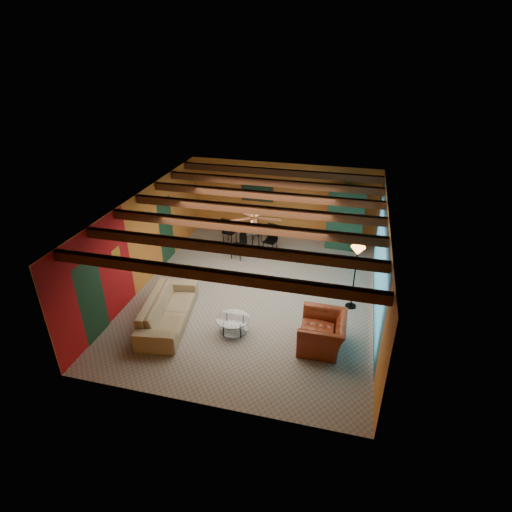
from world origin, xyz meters
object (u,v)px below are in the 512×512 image
(sofa, at_px, (168,310))
(coffee_table, at_px, (233,325))
(armoire, at_px, (345,220))
(potted_plant, at_px, (349,183))
(armchair, at_px, (322,332))
(dining_table, at_px, (249,235))
(vase, at_px, (249,219))
(floor_lamp, at_px, (354,278))

(sofa, xyz_separation_m, coffee_table, (1.71, 0.00, -0.16))
(armoire, xyz_separation_m, potted_plant, (0.00, 0.00, 1.25))
(coffee_table, distance_m, armoire, 5.92)
(armchair, bearing_deg, dining_table, -147.04)
(sofa, height_order, vase, vase)
(coffee_table, xyz_separation_m, armoire, (2.29, 5.40, 0.80))
(coffee_table, height_order, vase, vase)
(sofa, relative_size, armchair, 2.09)
(armchair, relative_size, dining_table, 0.62)
(vase, bearing_deg, coffee_table, -80.02)
(coffee_table, distance_m, vase, 4.64)
(armoire, bearing_deg, vase, -158.59)
(armchair, distance_m, armoire, 5.41)
(coffee_table, distance_m, potted_plant, 6.21)
(sofa, distance_m, armoire, 6.75)
(coffee_table, height_order, dining_table, dining_table)
(sofa, distance_m, dining_table, 4.59)
(sofa, relative_size, dining_table, 1.30)
(vase, bearing_deg, floor_lamp, -37.20)
(potted_plant, bearing_deg, armoire, 0.00)
(sofa, distance_m, armchair, 3.85)
(armchair, xyz_separation_m, potted_plant, (0.15, 5.37, 1.87))
(armchair, distance_m, vase, 5.38)
(sofa, bearing_deg, floor_lamp, -76.84)
(sofa, bearing_deg, dining_table, -20.58)
(dining_table, xyz_separation_m, floor_lamp, (3.53, -2.68, 0.40))
(armoire, distance_m, floor_lamp, 3.62)
(dining_table, distance_m, armoire, 3.25)
(armoire, relative_size, floor_lamp, 1.11)
(sofa, bearing_deg, vase, -20.58)
(dining_table, xyz_separation_m, vase, (0.00, 0.00, 0.59))
(sofa, xyz_separation_m, potted_plant, (4.00, 5.40, 1.89))
(coffee_table, xyz_separation_m, vase, (-0.79, 4.49, 0.88))
(sofa, bearing_deg, armchair, -98.52)
(armchair, xyz_separation_m, armoire, (0.15, 5.37, 0.62))
(floor_lamp, xyz_separation_m, potted_plant, (-0.45, 3.59, 1.36))
(dining_table, bearing_deg, armoire, 16.43)
(sofa, height_order, armoire, armoire)
(sofa, height_order, floor_lamp, floor_lamp)
(floor_lamp, bearing_deg, armoire, 97.15)
(floor_lamp, xyz_separation_m, vase, (-3.53, 2.68, 0.19))
(floor_lamp, relative_size, potted_plant, 3.66)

